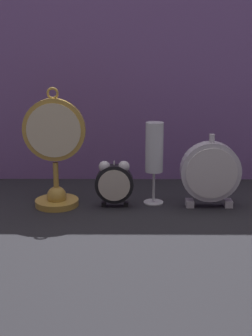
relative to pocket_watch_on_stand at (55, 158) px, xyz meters
The scene contains 6 objects.
ground_plane 0.23m from the pocket_watch_on_stand, 22.23° to the right, with size 4.00×4.00×0.00m, color #232328.
fabric_backdrop_drape 0.36m from the pocket_watch_on_stand, 54.34° to the left, with size 1.67×0.01×0.61m, color #8460A8.
pocket_watch_on_stand is the anchor object (origin of this frame).
alarm_clock_twin_bell 0.16m from the pocket_watch_on_stand, ahead, with size 0.10×0.03×0.12m.
mantel_clock_silver 0.40m from the pocket_watch_on_stand, ahead, with size 0.15×0.04×0.19m.
champagne_flute 0.26m from the pocket_watch_on_stand, ahead, with size 0.05×0.05×0.22m.
Camera 1 is at (0.01, -1.08, 0.41)m, focal length 50.00 mm.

